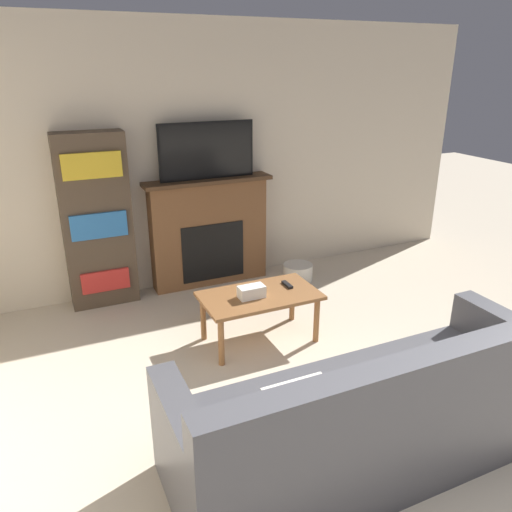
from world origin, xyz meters
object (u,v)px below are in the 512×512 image
Objects in this scene: tv at (207,151)px; storage_basket at (298,272)px; coffee_table at (260,300)px; couch at (372,418)px; fireplace at (209,232)px; bookshelf at (97,222)px.

tv is 3.06× the size of storage_basket.
storage_basket is at bearing 46.93° from coffee_table.
storage_basket is at bearing 70.29° from couch.
tv is 1.72m from coffee_table.
fireplace is 1.38m from coffee_table.
bookshelf reaches higher than couch.
fireplace is at bearing 1.12° from bookshelf.
fireplace is 0.56× the size of couch.
fireplace is at bearing 88.56° from coffee_table.
tv is at bearing 89.67° from couch.
couch is at bearing -90.33° from tv.
tv reaches higher than couch.
tv is at bearing -90.00° from fireplace.
tv is 0.59× the size of bookshelf.
tv reaches higher than fireplace.
bookshelf reaches higher than fireplace.
coffee_table is 3.06× the size of storage_basket.
coffee_table is 0.59× the size of bookshelf.
couch is at bearing -68.85° from bookshelf.
tv is at bearing 88.54° from coffee_table.
fireplace is 1.35× the size of tv.
bookshelf is 2.20m from storage_basket.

